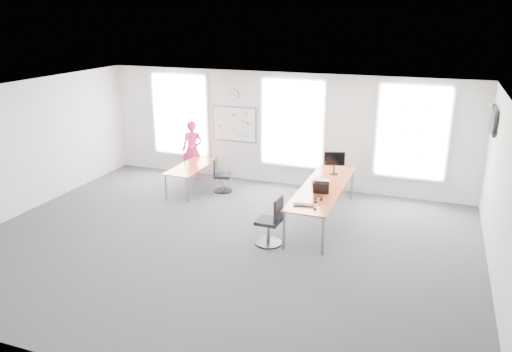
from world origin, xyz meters
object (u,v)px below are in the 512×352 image
at_px(desk_right, 323,189).
at_px(chair_left, 221,177).
at_px(desk_left, 192,168).
at_px(person, 192,150).
at_px(chair_right, 271,224).
at_px(keyboard, 304,205).
at_px(headphones, 318,198).
at_px(monitor, 334,161).

bearing_deg(desk_right, chair_left, 160.83).
relative_size(desk_right, chair_left, 3.74).
height_order(desk_left, person, person).
xyz_separation_m(chair_right, chair_left, (-2.23, 2.52, -0.05)).
xyz_separation_m(chair_right, keyboard, (0.58, 0.27, 0.38)).
bearing_deg(person, desk_left, -74.32).
distance_m(chair_right, headphones, 1.09).
distance_m(desk_left, monitor, 3.75).
relative_size(chair_right, headphones, 6.12).
distance_m(headphones, monitor, 1.84).
bearing_deg(desk_left, monitor, 1.20).
distance_m(keyboard, monitor, 2.22).
distance_m(chair_left, keyboard, 3.63).
relative_size(chair_right, person, 0.62).
distance_m(chair_left, monitor, 3.04).
bearing_deg(desk_right, monitor, 87.62).
relative_size(chair_right, monitor, 1.85).
height_order(keyboard, monitor, monitor).
relative_size(desk_right, headphones, 20.24).
relative_size(chair_right, keyboard, 2.39).
height_order(chair_right, person, person).
relative_size(person, keyboard, 3.87).
distance_m(keyboard, headphones, 0.42).
bearing_deg(keyboard, chair_left, 122.93).
relative_size(desk_right, desk_left, 1.85).
height_order(desk_right, chair_left, chair_left).
xyz_separation_m(keyboard, monitor, (0.14, 2.19, 0.32)).
distance_m(desk_left, chair_right, 3.82).
xyz_separation_m(chair_left, keyboard, (2.81, -2.25, 0.43)).
bearing_deg(monitor, chair_right, -122.22).
height_order(desk_left, keyboard, keyboard).
bearing_deg(desk_left, person, 115.65).
relative_size(chair_right, chair_left, 1.13).
bearing_deg(headphones, chair_left, 138.56).
bearing_deg(keyboard, person, 124.72).
relative_size(desk_left, person, 1.10).
bearing_deg(keyboard, monitor, 68.01).
bearing_deg(monitor, chair_left, 162.93).
relative_size(desk_right, person, 2.04).
relative_size(person, monitor, 3.00).
height_order(person, monitor, person).
relative_size(person, headphones, 9.90).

